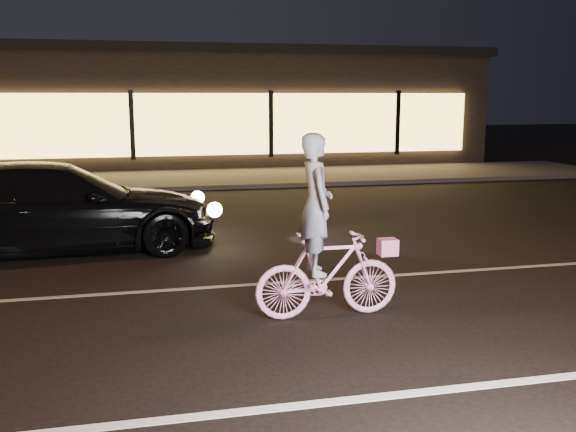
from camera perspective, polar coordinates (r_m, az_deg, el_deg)
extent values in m
plane|color=black|center=(6.77, -14.52, -11.62)|extent=(90.00, 90.00, 0.00)
cube|color=silver|center=(5.41, -14.95, -17.54)|extent=(60.00, 0.12, 0.01)
cube|color=gray|center=(8.66, -14.19, -6.63)|extent=(60.00, 0.10, 0.01)
cube|color=#383533|center=(19.44, -13.56, 3.07)|extent=(30.00, 4.00, 0.12)
cube|color=black|center=(25.28, -13.64, 9.17)|extent=(25.00, 8.00, 4.00)
cube|color=black|center=(25.33, -13.85, 13.81)|extent=(25.40, 8.40, 0.30)
cube|color=#E9BC51|center=(21.20, -13.70, 7.86)|extent=(23.00, 0.15, 2.00)
cube|color=black|center=(21.12, -13.70, 7.85)|extent=(0.15, 0.08, 2.20)
cube|color=black|center=(21.54, -1.53, 8.19)|extent=(0.15, 0.08, 2.20)
cube|color=black|center=(22.85, 9.72, 8.19)|extent=(0.15, 0.08, 2.20)
imported|color=#FF44AE|center=(7.40, 3.52, -5.21)|extent=(1.69, 0.48, 1.02)
imported|color=silver|center=(7.18, 2.49, 1.05)|extent=(0.38, 0.58, 1.60)
cube|color=#FA599D|center=(7.56, 8.85, -2.74)|extent=(0.21, 0.17, 0.19)
imported|color=black|center=(11.00, -19.92, 0.67)|extent=(5.32, 2.67, 1.48)
sphere|color=#FFF2BF|center=(11.91, -8.04, 1.63)|extent=(0.25, 0.25, 0.25)
sphere|color=#FFF2BF|center=(10.60, -6.54, 0.55)|extent=(0.25, 0.25, 0.25)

